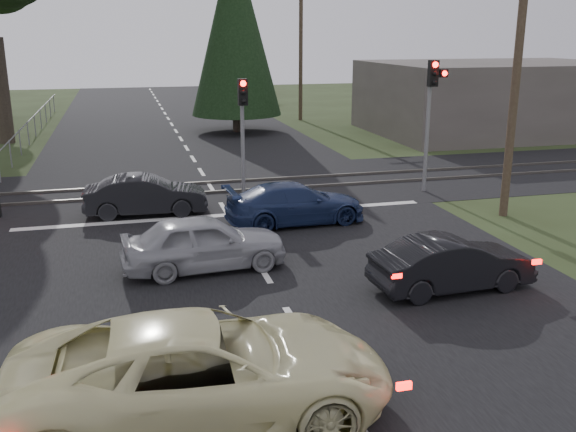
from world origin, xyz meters
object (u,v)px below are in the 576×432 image
object	(u,v)px
cream_coupe	(203,370)
silver_car	(204,243)
traffic_signal_center	(243,117)
utility_pole_mid	(301,47)
dark_hatchback	(452,264)
traffic_signal_right	(432,100)
blue_sedan	(295,204)
utility_pole_near	(517,63)
utility_pole_far	(234,42)
dark_car_far	(146,195)

from	to	relation	value
cream_coupe	silver_car	distance (m)	6.38
traffic_signal_center	utility_pole_mid	size ratio (longest dim) A/B	0.46
dark_hatchback	cream_coupe	bearing A→B (deg)	117.15
traffic_signal_right	dark_hatchback	xyz separation A→B (m)	(-3.67, -8.62, -2.71)
blue_sedan	utility_pole_near	bearing A→B (deg)	-100.50
utility_pole_far	silver_car	bearing A→B (deg)	-100.83
utility_pole_mid	cream_coupe	size ratio (longest dim) A/B	1.59
utility_pole_near	blue_sedan	size ratio (longest dim) A/B	2.11
utility_pole_near	cream_coupe	xyz separation A→B (m)	(-10.68, -8.77, -3.94)
traffic_signal_center	silver_car	xyz separation A→B (m)	(-2.35, -7.12, -2.13)
cream_coupe	dark_hatchback	size ratio (longest dim) A/B	1.53
traffic_signal_center	utility_pole_far	size ratio (longest dim) A/B	0.46
utility_pole_near	blue_sedan	world-z (taller)	utility_pole_near
dark_hatchback	utility_pole_near	bearing A→B (deg)	-45.77
traffic_signal_center	cream_coupe	xyz separation A→B (m)	(-3.18, -13.45, -2.02)
dark_car_far	traffic_signal_right	bearing A→B (deg)	-83.56
blue_sedan	utility_pole_far	bearing A→B (deg)	-11.38
cream_coupe	silver_car	size ratio (longest dim) A/B	1.42
utility_pole_near	utility_pole_mid	bearing A→B (deg)	90.00
utility_pole_far	cream_coupe	distance (m)	58.88
dark_car_far	traffic_signal_center	bearing A→B (deg)	-60.29
dark_hatchback	traffic_signal_right	bearing A→B (deg)	-26.88
utility_pole_far	dark_hatchback	size ratio (longest dim) A/B	2.44
traffic_signal_center	dark_hatchback	size ratio (longest dim) A/B	1.11
cream_coupe	blue_sedan	distance (m)	10.40
utility_pole_mid	blue_sedan	size ratio (longest dim) A/B	2.11
dark_hatchback	dark_car_far	xyz separation A→B (m)	(-6.37, 8.09, 0.02)
traffic_signal_right	utility_pole_mid	size ratio (longest dim) A/B	0.52
traffic_signal_right	silver_car	bearing A→B (deg)	-146.36
traffic_signal_center	cream_coupe	distance (m)	13.96
utility_pole_mid	cream_coupe	world-z (taller)	utility_pole_mid
traffic_signal_center	utility_pole_near	xyz separation A→B (m)	(7.50, -4.68, 1.92)
traffic_signal_right	utility_pole_near	size ratio (longest dim) A/B	0.52
traffic_signal_center	utility_pole_mid	world-z (taller)	utility_pole_mid
dark_hatchback	dark_car_far	distance (m)	10.30
traffic_signal_right	traffic_signal_center	distance (m)	6.68
traffic_signal_right	utility_pole_mid	world-z (taller)	utility_pole_mid
dark_car_far	cream_coupe	bearing A→B (deg)	-174.97
utility_pole_mid	dark_car_far	distance (m)	24.10
utility_pole_mid	utility_pole_far	size ratio (longest dim) A/B	1.00
dark_hatchback	utility_pole_far	bearing A→B (deg)	-8.67
utility_pole_mid	silver_car	size ratio (longest dim) A/B	2.26
blue_sedan	utility_pole_mid	bearing A→B (deg)	-19.53
utility_pole_near	blue_sedan	bearing A→B (deg)	173.02
utility_pole_mid	utility_pole_near	bearing A→B (deg)	-90.00
traffic_signal_center	blue_sedan	distance (m)	4.52
traffic_signal_right	utility_pole_far	xyz separation A→B (m)	(0.95, 45.53, 1.41)
traffic_signal_center	dark_car_far	xyz separation A→B (m)	(-3.50, -1.73, -2.18)
utility_pole_near	dark_car_far	distance (m)	12.10
traffic_signal_center	blue_sedan	size ratio (longest dim) A/B	0.96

